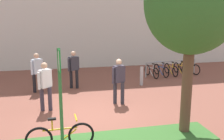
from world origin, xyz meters
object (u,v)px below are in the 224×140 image
(bike_at_sign, at_px, (61,137))
(bollard_steel, at_px, (142,76))
(bike_rack_cluster, at_px, (171,69))
(person_suited_dark, at_px, (74,67))
(parking_sign_post, at_px, (60,86))
(person_casual_tan, at_px, (45,83))
(person_suited_navy, at_px, (119,79))
(person_shirt_white, at_px, (37,70))
(tree_sidewalk, at_px, (192,3))

(bike_at_sign, distance_m, bollard_steel, 6.60)
(bike_rack_cluster, bearing_deg, person_suited_dark, -164.91)
(parking_sign_post, relative_size, person_suited_dark, 1.48)
(parking_sign_post, bearing_deg, person_casual_tan, 99.26)
(person_suited_dark, xyz_separation_m, person_suited_navy, (1.49, -2.52, 0.00))
(person_shirt_white, bearing_deg, bollard_steel, 1.87)
(bollard_steel, bearing_deg, person_suited_navy, -126.25)
(bike_rack_cluster, bearing_deg, person_shirt_white, -165.50)
(parking_sign_post, xyz_separation_m, person_shirt_white, (-0.89, 5.22, -0.67))
(tree_sidewalk, bearing_deg, bollard_steel, 83.77)
(parking_sign_post, height_order, person_casual_tan, parking_sign_post)
(person_shirt_white, bearing_deg, person_suited_dark, 12.42)
(tree_sidewalk, distance_m, person_casual_tan, 5.37)
(bollard_steel, distance_m, person_suited_dark, 3.24)
(bike_at_sign, distance_m, person_shirt_white, 5.25)
(tree_sidewalk, bearing_deg, person_suited_dark, 115.64)
(person_shirt_white, distance_m, person_suited_dark, 1.62)
(tree_sidewalk, distance_m, person_suited_navy, 4.07)
(tree_sidewalk, bearing_deg, bike_at_sign, -179.37)
(bollard_steel, relative_size, person_suited_dark, 0.52)
(person_suited_navy, bearing_deg, bike_rack_cluster, 44.82)
(bike_at_sign, xyz_separation_m, person_suited_dark, (0.73, 5.49, 0.63))
(bike_rack_cluster, height_order, person_suited_dark, person_suited_dark)
(parking_sign_post, bearing_deg, bollard_steel, 54.15)
(tree_sidewalk, relative_size, person_suited_dark, 2.87)
(parking_sign_post, height_order, bollard_steel, parking_sign_post)
(tree_sidewalk, height_order, person_shirt_white, tree_sidewalk)
(person_suited_navy, bearing_deg, person_casual_tan, -177.15)
(bike_at_sign, bearing_deg, bike_rack_cluster, 48.15)
(person_suited_dark, relative_size, person_suited_navy, 1.00)
(bollard_steel, height_order, person_shirt_white, person_shirt_white)
(person_casual_tan, distance_m, person_suited_dark, 2.90)
(person_shirt_white, xyz_separation_m, person_suited_navy, (3.06, -2.17, 0.00))
(bollard_steel, relative_size, person_casual_tan, 0.52)
(person_shirt_white, bearing_deg, person_casual_tan, -79.84)
(bike_rack_cluster, bearing_deg, tree_sidewalk, -112.68)
(bollard_steel, bearing_deg, bike_rack_cluster, 35.84)
(person_casual_tan, bearing_deg, person_shirt_white, 100.16)
(person_suited_dark, height_order, person_suited_navy, same)
(tree_sidewalk, relative_size, bike_rack_cluster, 1.55)
(parking_sign_post, height_order, bike_rack_cluster, parking_sign_post)
(bollard_steel, bearing_deg, tree_sidewalk, -96.23)
(bike_rack_cluster, xyz_separation_m, person_suited_navy, (-4.03, -4.01, 0.64))
(parking_sign_post, bearing_deg, bike_rack_cluster, 48.64)
(person_shirt_white, bearing_deg, parking_sign_post, -80.34)
(tree_sidewalk, xyz_separation_m, person_shirt_white, (-4.20, 5.11, -2.59))
(bike_at_sign, distance_m, person_suited_dark, 5.58)
(parking_sign_post, bearing_deg, tree_sidewalk, 1.91)
(tree_sidewalk, xyz_separation_m, bike_rack_cluster, (2.90, 6.94, -3.23))
(bike_at_sign, bearing_deg, tree_sidewalk, 0.63)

